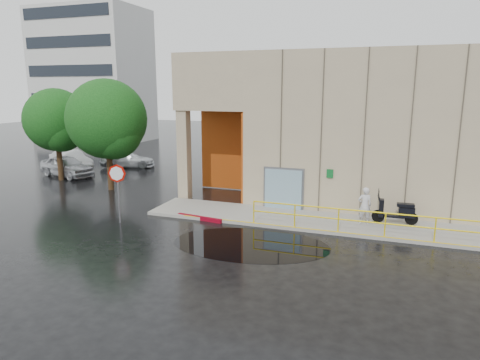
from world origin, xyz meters
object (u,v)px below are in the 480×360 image
object	(u,v)px
person	(365,206)
scooter	(396,205)
car_a	(67,166)
car_c	(127,160)
red_curb	(199,218)
car_b	(71,160)
tree_near	(109,122)
stop_sign	(117,181)
tree_far	(57,123)

from	to	relation	value
person	scooter	world-z (taller)	person
person	car_a	distance (m)	21.17
car_c	car_a	bearing A→B (deg)	135.48
person	red_curb	world-z (taller)	person
person	car_c	size ratio (longest dim) A/B	0.40
car_b	tree_near	world-z (taller)	tree_near
stop_sign	car_a	size ratio (longest dim) A/B	0.63
tree_far	stop_sign	bearing A→B (deg)	-36.00
red_curb	car_a	bearing A→B (deg)	154.78
stop_sign	tree_far	distance (m)	11.61
car_c	stop_sign	bearing A→B (deg)	-168.95
stop_sign	car_b	distance (m)	15.65
scooter	tree_far	bearing A→B (deg)	168.67
stop_sign	car_b	world-z (taller)	stop_sign
tree_near	tree_far	size ratio (longest dim) A/B	1.09
stop_sign	car_c	distance (m)	14.79
stop_sign	red_curb	distance (m)	4.18
car_a	tree_near	xyz separation A→B (m)	(5.51, -2.35, 3.42)
scooter	car_b	world-z (taller)	scooter
car_c	tree_near	xyz separation A→B (m)	(3.55, -6.92, 3.56)
scooter	tree_near	bearing A→B (deg)	170.44
person	stop_sign	bearing A→B (deg)	0.99
car_c	tree_near	world-z (taller)	tree_near
person	car_c	bearing A→B (deg)	-41.82
person	tree_far	distance (m)	20.59
scooter	tree_near	distance (m)	16.87
stop_sign	red_curb	xyz separation A→B (m)	(3.32, 1.67, -1.92)
scooter	red_curb	xyz separation A→B (m)	(-8.82, -2.01, -0.95)
car_a	red_curb	bearing A→B (deg)	-100.43
scooter	car_c	bearing A→B (deg)	153.17
car_b	scooter	bearing A→B (deg)	-83.61
stop_sign	car_c	world-z (taller)	stop_sign
red_curb	person	bearing A→B (deg)	11.60
stop_sign	car_b	xyz separation A→B (m)	(-11.62, 10.40, -1.30)
stop_sign	tree_near	world-z (taller)	tree_near
car_b	tree_near	xyz separation A→B (m)	(7.29, -4.88, 3.46)
car_b	tree_near	size ratio (longest dim) A/B	0.64
scooter	car_a	size ratio (longest dim) A/B	0.46
person	stop_sign	size ratio (longest dim) A/B	0.61
scooter	red_curb	bearing A→B (deg)	-170.37
car_a	tree_far	world-z (taller)	tree_far
car_a	tree_near	size ratio (longest dim) A/B	0.65
car_c	tree_far	size ratio (longest dim) A/B	0.68
red_curb	car_a	xyz separation A→B (m)	(-13.16, 6.20, 0.66)
car_a	tree_far	size ratio (longest dim) A/B	0.71
car_c	tree_far	bearing A→B (deg)	145.07
scooter	tree_near	world-z (taller)	tree_near
car_a	car_c	xyz separation A→B (m)	(1.96, 4.57, -0.14)
person	tree_near	bearing A→B (deg)	-24.21
car_b	car_c	world-z (taller)	car_b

